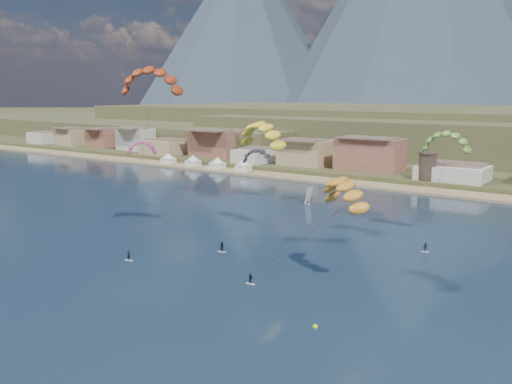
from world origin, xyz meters
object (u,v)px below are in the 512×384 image
kitesurfer_red (151,77)px  kitesurfer_yellow (262,131)px  kitesurfer_green (447,139)px  watchtower (427,166)px  windsurfer (308,198)px  buoy (315,327)px  kitesurfer_orange (345,188)px

kitesurfer_red → kitesurfer_yellow: kitesurfer_red is taller
kitesurfer_yellow → kitesurfer_green: bearing=25.0°
watchtower → windsurfer: size_ratio=1.88×
kitesurfer_red → windsurfer: 57.61m
watchtower → buoy: watchtower is taller
watchtower → windsurfer: 46.58m
kitesurfer_red → kitesurfer_green: kitesurfer_red is taller
kitesurfer_yellow → kitesurfer_red: bearing=-122.6°
watchtower → buoy: 110.32m
windsurfer → kitesurfer_yellow: bearing=-76.7°
kitesurfer_yellow → windsurfer: bearing=103.3°
kitesurfer_orange → kitesurfer_red: bearing=-178.9°
kitesurfer_yellow → kitesurfer_orange: kitesurfer_yellow is taller
kitesurfer_yellow → windsurfer: kitesurfer_yellow is taller
kitesurfer_green → kitesurfer_red: bearing=-142.7°
kitesurfer_yellow → kitesurfer_orange: bearing=-33.0°
kitesurfer_red → windsurfer: size_ratio=7.38×
kitesurfer_green → watchtower: bearing=110.6°
kitesurfer_green → windsurfer: size_ratio=4.80×
kitesurfer_red → buoy: bearing=-19.6°
kitesurfer_green → windsurfer: bearing=156.7°
kitesurfer_orange → watchtower: bearing=101.0°
buoy → windsurfer: bearing=120.8°
kitesurfer_orange → kitesurfer_yellow: bearing=147.0°
windsurfer → buoy: windsurfer is taller
kitesurfer_green → buoy: (-0.41, -47.78, -19.46)m
windsurfer → kitesurfer_red: bearing=-94.7°
watchtower → kitesurfer_yellow: size_ratio=0.34×
kitesurfer_red → windsurfer: (4.10, 49.38, -29.38)m
kitesurfer_green → windsurfer: 45.95m
kitesurfer_red → kitesurfer_yellow: bearing=57.4°
kitesurfer_orange → windsurfer: size_ratio=4.26×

